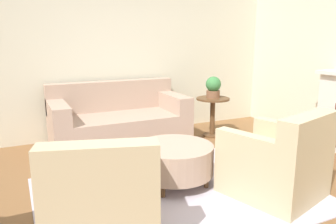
{
  "coord_description": "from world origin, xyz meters",
  "views": [
    {
      "loc": [
        -1.45,
        -2.81,
        1.58
      ],
      "look_at": [
        0.15,
        0.55,
        0.75
      ],
      "focal_mm": 35.0,
      "sensor_mm": 36.0,
      "label": 1
    }
  ],
  "objects_px": {
    "potted_plant_on_side_table": "(213,87)",
    "armchair_left": "(102,201)",
    "ottoman_table": "(174,159)",
    "side_table": "(213,110)",
    "couch": "(119,122)",
    "armchair_right": "(278,164)"
  },
  "relations": [
    {
      "from": "couch",
      "to": "potted_plant_on_side_table",
      "type": "distance_m",
      "value": 1.61
    },
    {
      "from": "couch",
      "to": "side_table",
      "type": "bearing_deg",
      "value": -10.98
    },
    {
      "from": "side_table",
      "to": "ottoman_table",
      "type": "bearing_deg",
      "value": -135.21
    },
    {
      "from": "armchair_right",
      "to": "side_table",
      "type": "bearing_deg",
      "value": 74.81
    },
    {
      "from": "side_table",
      "to": "armchair_left",
      "type": "bearing_deg",
      "value": -138.67
    },
    {
      "from": "armchair_left",
      "to": "side_table",
      "type": "bearing_deg",
      "value": 41.33
    },
    {
      "from": "ottoman_table",
      "to": "side_table",
      "type": "distance_m",
      "value": 1.96
    },
    {
      "from": "armchair_right",
      "to": "potted_plant_on_side_table",
      "type": "distance_m",
      "value": 2.21
    },
    {
      "from": "couch",
      "to": "armchair_left",
      "type": "bearing_deg",
      "value": -109.94
    },
    {
      "from": "ottoman_table",
      "to": "side_table",
      "type": "bearing_deg",
      "value": 44.79
    },
    {
      "from": "armchair_right",
      "to": "side_table",
      "type": "relative_size",
      "value": 1.66
    },
    {
      "from": "couch",
      "to": "potted_plant_on_side_table",
      "type": "xyz_separation_m",
      "value": [
        1.51,
        -0.29,
        0.49
      ]
    },
    {
      "from": "armchair_right",
      "to": "ottoman_table",
      "type": "xyz_separation_m",
      "value": [
        -0.82,
        0.71,
        -0.06
      ]
    },
    {
      "from": "couch",
      "to": "potted_plant_on_side_table",
      "type": "relative_size",
      "value": 5.78
    },
    {
      "from": "armchair_right",
      "to": "ottoman_table",
      "type": "distance_m",
      "value": 1.09
    },
    {
      "from": "couch",
      "to": "ottoman_table",
      "type": "bearing_deg",
      "value": -85.88
    },
    {
      "from": "couch",
      "to": "potted_plant_on_side_table",
      "type": "bearing_deg",
      "value": -10.98
    },
    {
      "from": "potted_plant_on_side_table",
      "to": "armchair_left",
      "type": "bearing_deg",
      "value": -138.67
    },
    {
      "from": "armchair_right",
      "to": "potted_plant_on_side_table",
      "type": "xyz_separation_m",
      "value": [
        0.57,
        2.09,
        0.48
      ]
    },
    {
      "from": "potted_plant_on_side_table",
      "to": "ottoman_table",
      "type": "bearing_deg",
      "value": -135.21
    },
    {
      "from": "couch",
      "to": "side_table",
      "type": "relative_size",
      "value": 3.14
    },
    {
      "from": "armchair_left",
      "to": "side_table",
      "type": "height_order",
      "value": "armchair_left"
    }
  ]
}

